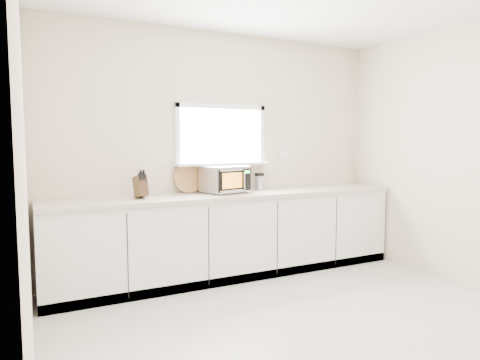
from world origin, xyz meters
TOP-DOWN VIEW (x-y plane):
  - ground at (0.00, 0.00)m, footprint 4.00×4.00m
  - back_wall at (0.00, 2.00)m, footprint 4.00×0.17m
  - cabinets at (0.00, 1.70)m, footprint 3.92×0.60m
  - countertop at (0.00, 1.69)m, footprint 3.92×0.64m
  - microwave at (-0.05, 1.76)m, footprint 0.53×0.46m
  - knife_block at (-0.99, 1.72)m, footprint 0.13×0.21m
  - cutting_board at (-0.41, 1.94)m, footprint 0.34×0.08m
  - coffee_grinder at (0.43, 1.85)m, footprint 0.13×0.13m

SIDE VIEW (x-z plane):
  - ground at x=0.00m, z-range 0.00..0.00m
  - cabinets at x=0.00m, z-range 0.00..0.88m
  - countertop at x=0.00m, z-range 0.88..0.92m
  - coffee_grinder at x=0.43m, z-range 0.92..1.12m
  - knife_block at x=-0.99m, z-range 0.90..1.19m
  - microwave at x=-0.05m, z-range 0.93..1.22m
  - cutting_board at x=-0.41m, z-range 0.92..1.25m
  - back_wall at x=0.00m, z-range 0.01..2.71m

